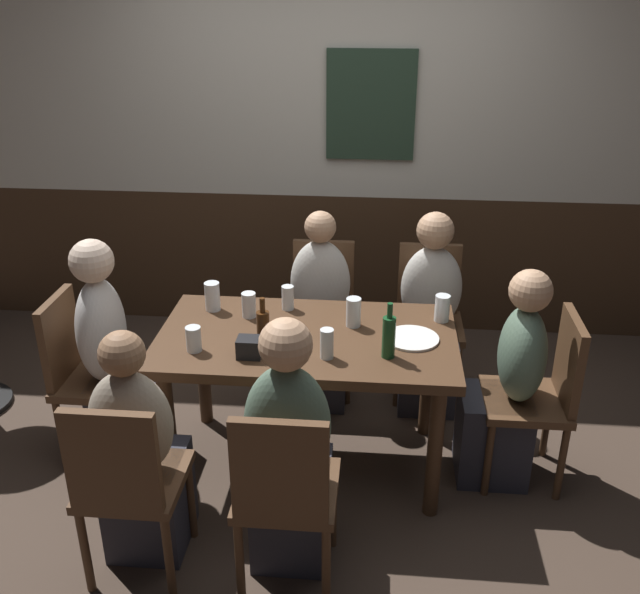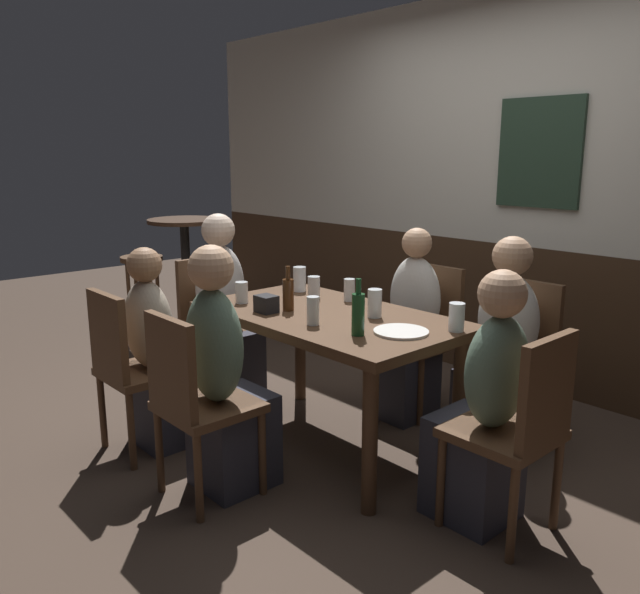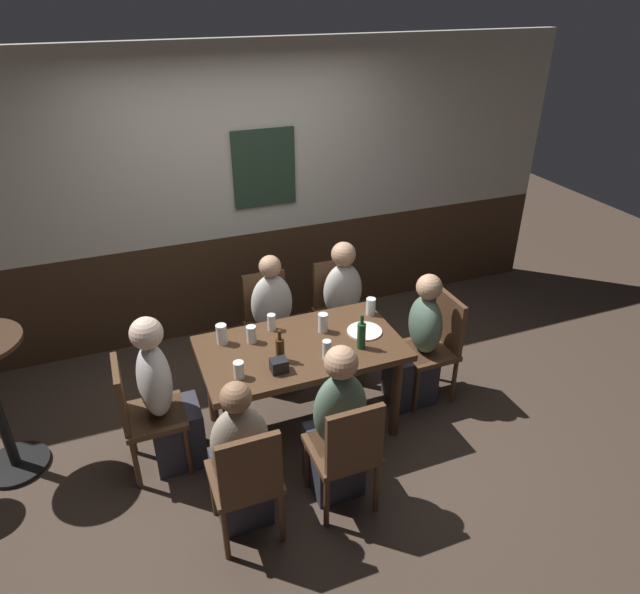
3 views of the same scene
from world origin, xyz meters
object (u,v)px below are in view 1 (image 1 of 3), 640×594
(chair_head_west, at_px, (85,368))
(chair_mid_near, at_px, (284,489))
(pint_glass_amber, at_px, (327,345))
(condiment_caddy, at_px, (250,347))
(beer_bottle_brown, at_px, (263,327))
(dining_table, at_px, (307,353))
(pint_glass_pale, at_px, (212,297))
(person_right_far, at_px, (429,326))
(person_head_west, at_px, (116,368))
(pint_glass_stout, at_px, (288,298))
(beer_bottle_green, at_px, (389,336))
(beer_glass_half, at_px, (249,306))
(person_left_near, at_px, (141,462))
(tumbler_water, at_px, (353,314))
(chair_head_east, at_px, (542,390))
(person_mid_near, at_px, (290,463))
(chair_left_near, at_px, (126,480))
(highball_clear, at_px, (442,310))
(person_head_east, at_px, (506,394))
(person_mid_far, at_px, (320,324))
(chair_mid_far, at_px, (322,308))
(beer_glass_tall, at_px, (194,341))
(plate_white_large, at_px, (412,338))
(chair_right_far, at_px, (428,312))

(chair_head_west, height_order, chair_mid_near, same)
(pint_glass_amber, distance_m, condiment_caddy, 0.35)
(beer_bottle_brown, bearing_deg, pint_glass_amber, -17.02)
(dining_table, distance_m, pint_glass_pale, 0.58)
(person_right_far, relative_size, person_head_west, 0.96)
(pint_glass_stout, relative_size, beer_bottle_green, 0.48)
(chair_mid_near, bearing_deg, pint_glass_stout, 96.64)
(chair_head_west, relative_size, person_head_west, 0.74)
(person_right_far, height_order, beer_glass_half, person_right_far)
(person_left_near, distance_m, tumbler_water, 1.19)
(chair_head_east, relative_size, person_right_far, 0.77)
(person_right_far, distance_m, pint_glass_stout, 0.90)
(pint_glass_stout, bearing_deg, chair_mid_near, -83.36)
(person_left_near, relative_size, person_mid_near, 0.93)
(person_left_near, xyz_separation_m, condiment_caddy, (0.39, 0.43, 0.33))
(chair_head_east, distance_m, person_mid_near, 1.30)
(person_head_west, relative_size, beer_bottle_brown, 4.99)
(chair_left_near, height_order, beer_bottle_brown, beer_bottle_brown)
(chair_head_east, height_order, highball_clear, chair_head_east)
(chair_left_near, relative_size, pint_glass_amber, 6.30)
(person_left_near, height_order, person_head_west, person_head_west)
(person_right_far, distance_m, pint_glass_amber, 1.05)
(person_head_east, bearing_deg, chair_mid_near, -139.62)
(person_mid_far, bearing_deg, person_head_east, -34.25)
(chair_mid_far, relative_size, beer_bottle_green, 3.34)
(chair_head_east, distance_m, pint_glass_amber, 1.08)
(person_right_far, bearing_deg, condiment_caddy, -134.18)
(person_mid_far, relative_size, beer_glass_tall, 9.55)
(chair_mid_far, relative_size, person_head_east, 0.79)
(person_left_near, distance_m, beer_glass_tall, 0.58)
(pint_glass_pale, bearing_deg, plate_white_large, -13.22)
(person_mid_near, bearing_deg, pint_glass_stout, 97.77)
(beer_glass_half, distance_m, pint_glass_stout, 0.21)
(chair_mid_far, xyz_separation_m, tumbler_water, (0.21, -0.70, 0.31))
(chair_right_far, bearing_deg, person_right_far, -90.00)
(pint_glass_amber, bearing_deg, chair_head_west, 170.50)
(beer_glass_tall, relative_size, beer_bottle_brown, 0.50)
(chair_head_east, distance_m, plate_white_large, 0.68)
(pint_glass_pale, relative_size, highball_clear, 1.10)
(beer_glass_tall, bearing_deg, person_left_near, -106.09)
(chair_mid_near, distance_m, beer_glass_half, 1.08)
(pint_glass_amber, distance_m, pint_glass_stout, 0.54)
(person_mid_far, height_order, pint_glass_pale, person_mid_far)
(dining_table, bearing_deg, pint_glass_amber, -61.56)
(chair_mid_near, bearing_deg, beer_glass_tall, 128.51)
(chair_left_near, distance_m, chair_mid_far, 1.75)
(person_mid_far, bearing_deg, person_head_west, -145.84)
(chair_mid_far, distance_m, beer_glass_tall, 1.17)
(person_head_east, xyz_separation_m, tumbler_water, (-0.75, 0.12, 0.33))
(plate_white_large, xyz_separation_m, condiment_caddy, (-0.73, -0.23, 0.04))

